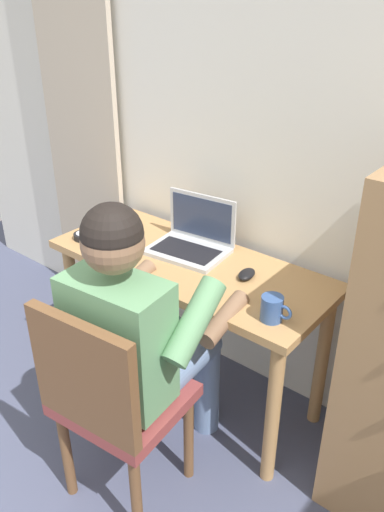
# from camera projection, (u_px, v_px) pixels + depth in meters

# --- Properties ---
(wall_back) EXTENTS (4.80, 0.05, 2.50)m
(wall_back) POSITION_uv_depth(u_px,v_px,m) (312.00, 137.00, 2.01)
(wall_back) COLOR silver
(wall_back) RESTS_ON ground_plane
(curtain_panel) EXTENTS (0.55, 0.03, 2.22)m
(curtain_panel) POSITION_uv_depth(u_px,v_px,m) (81.00, 124.00, 2.76)
(curtain_panel) COLOR #BCAD99
(curtain_panel) RESTS_ON ground_plane
(desk) EXTENTS (1.27, 0.52, 0.72)m
(desk) POSITION_uv_depth(u_px,v_px,m) (189.00, 284.00, 2.29)
(desk) COLOR tan
(desk) RESTS_ON ground_plane
(chair) EXTENTS (0.46, 0.44, 0.89)m
(chair) POSITION_uv_depth(u_px,v_px,m) (111.00, 399.00, 1.79)
(chair) COLOR brown
(chair) RESTS_ON ground_plane
(person_seated) EXTENTS (0.57, 0.61, 1.21)m
(person_seated) POSITION_uv_depth(u_px,v_px,m) (142.00, 330.00, 1.84)
(person_seated) COLOR #6B84AD
(person_seated) RESTS_ON ground_plane
(laptop) EXTENTS (0.37, 0.29, 0.24)m
(laptop) POSITION_uv_depth(u_px,v_px,m) (192.00, 239.00, 2.30)
(laptop) COLOR #B7BABF
(laptop) RESTS_ON desk
(computer_mouse) EXTENTS (0.07, 0.11, 0.03)m
(computer_mouse) POSITION_uv_depth(u_px,v_px,m) (247.00, 274.00, 2.10)
(computer_mouse) COLOR black
(computer_mouse) RESTS_ON desk
(desk_clock) EXTENTS (0.09, 0.09, 0.03)m
(desk_clock) POSITION_uv_depth(u_px,v_px,m) (83.00, 236.00, 2.42)
(desk_clock) COLOR black
(desk_clock) RESTS_ON desk
(coffee_mug) EXTENTS (0.12, 0.08, 0.09)m
(coffee_mug) POSITION_uv_depth(u_px,v_px,m) (273.00, 309.00, 1.82)
(coffee_mug) COLOR #33518C
(coffee_mug) RESTS_ON desk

